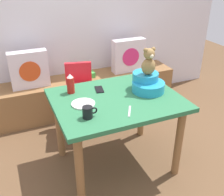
{
  "coord_description": "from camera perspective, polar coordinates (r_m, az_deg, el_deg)",
  "views": [
    {
      "loc": [
        -0.85,
        -1.9,
        1.83
      ],
      "look_at": [
        0.0,
        0.1,
        0.69
      ],
      "focal_mm": 42.73,
      "sensor_mm": 36.0,
      "label": 1
    }
  ],
  "objects": [
    {
      "name": "ground_plane",
      "position": [
        2.77,
        0.84,
        -13.66
      ],
      "size": [
        8.0,
        8.0,
        0.0
      ],
      "primitive_type": "plane",
      "color": "brown"
    },
    {
      "name": "back_wall",
      "position": [
        3.5,
        -9.22,
        18.61
      ],
      "size": [
        4.4,
        0.1,
        2.6
      ],
      "primitive_type": "cube",
      "color": "silver",
      "rests_on": "ground_plane"
    },
    {
      "name": "window_bench",
      "position": [
        3.58,
        -6.84,
        0.87
      ],
      "size": [
        2.6,
        0.44,
        0.46
      ],
      "primitive_type": "cube",
      "color": "olive",
      "rests_on": "ground_plane"
    },
    {
      "name": "pillow_floral_left",
      "position": [
        3.28,
        -17.31,
        5.86
      ],
      "size": [
        0.44,
        0.15,
        0.44
      ],
      "color": "silver",
      "rests_on": "window_bench"
    },
    {
      "name": "pillow_floral_right",
      "position": [
        3.62,
        3.53,
        9.07
      ],
      "size": [
        0.44,
        0.15,
        0.44
      ],
      "color": "silver",
      "rests_on": "window_bench"
    },
    {
      "name": "book_stack",
      "position": [
        3.49,
        -5.49,
        5.01
      ],
      "size": [
        0.2,
        0.14,
        0.06
      ],
      "primitive_type": "cube",
      "color": "green",
      "rests_on": "window_bench"
    },
    {
      "name": "dining_table",
      "position": [
        2.41,
        0.94,
        -2.42
      ],
      "size": [
        1.11,
        0.87,
        0.74
      ],
      "color": "#2D7247",
      "rests_on": "ground_plane"
    },
    {
      "name": "highchair",
      "position": [
        3.04,
        -6.92,
        1.97
      ],
      "size": [
        0.39,
        0.5,
        0.79
      ],
      "color": "red",
      "rests_on": "ground_plane"
    },
    {
      "name": "infant_seat_teal",
      "position": [
        2.48,
        7.55,
        3.16
      ],
      "size": [
        0.3,
        0.33,
        0.16
      ],
      "color": "#2495C2",
      "rests_on": "dining_table"
    },
    {
      "name": "teddy_bear",
      "position": [
        2.4,
        7.86,
        7.64
      ],
      "size": [
        0.13,
        0.12,
        0.25
      ],
      "color": "olive",
      "rests_on": "infant_seat_teal"
    },
    {
      "name": "ketchup_bottle",
      "position": [
        2.43,
        -8.87,
        2.99
      ],
      "size": [
        0.07,
        0.07,
        0.18
      ],
      "color": "red",
      "rests_on": "dining_table"
    },
    {
      "name": "coffee_mug",
      "position": [
        2.04,
        -5.18,
        -3.05
      ],
      "size": [
        0.12,
        0.08,
        0.09
      ],
      "color": "black",
      "rests_on": "dining_table"
    },
    {
      "name": "dinner_plate_near",
      "position": [
        2.25,
        -6.14,
        -1.29
      ],
      "size": [
        0.2,
        0.2,
        0.01
      ],
      "primitive_type": "cylinder",
      "color": "white",
      "rests_on": "dining_table"
    },
    {
      "name": "cell_phone",
      "position": [
        2.49,
        -2.74,
        1.85
      ],
      "size": [
        0.1,
        0.15,
        0.01
      ],
      "primitive_type": "cube",
      "rotation": [
        0.0,
        0.0,
        2.95
      ],
      "color": "black",
      "rests_on": "dining_table"
    },
    {
      "name": "table_fork",
      "position": [
        2.14,
        3.77,
        -2.82
      ],
      "size": [
        0.1,
        0.16,
        0.01
      ],
      "primitive_type": "cube",
      "rotation": [
        0.0,
        0.0,
        2.63
      ],
      "color": "silver",
      "rests_on": "dining_table"
    }
  ]
}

